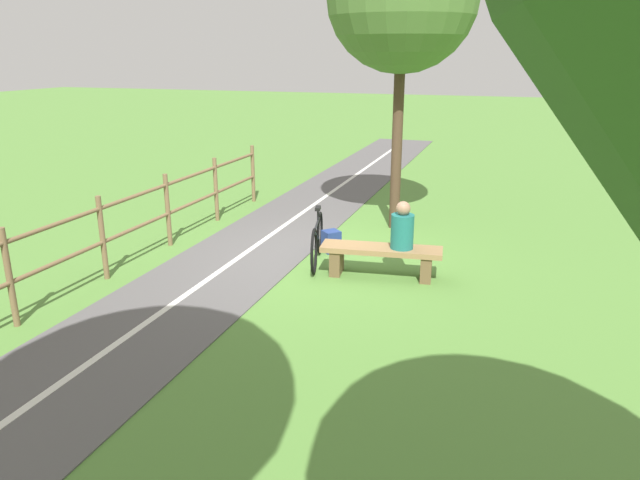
{
  "coord_description": "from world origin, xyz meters",
  "views": [
    {
      "loc": [
        -3.04,
        8.92,
        3.24
      ],
      "look_at": [
        -0.66,
        1.86,
        0.88
      ],
      "focal_mm": 33.41,
      "sensor_mm": 36.0,
      "label": 1
    }
  ],
  "objects_px": {
    "person_seated": "(402,228)",
    "backpack": "(331,242)",
    "bench": "(381,256)",
    "bicycle": "(317,240)"
  },
  "relations": [
    {
      "from": "bench",
      "to": "person_seated",
      "type": "height_order",
      "value": "person_seated"
    },
    {
      "from": "bicycle",
      "to": "backpack",
      "type": "bearing_deg",
      "value": 161.23
    },
    {
      "from": "bench",
      "to": "backpack",
      "type": "bearing_deg",
      "value": -46.09
    },
    {
      "from": "bench",
      "to": "person_seated",
      "type": "bearing_deg",
      "value": 180.0
    },
    {
      "from": "bench",
      "to": "person_seated",
      "type": "xyz_separation_m",
      "value": [
        -0.3,
        -0.03,
        0.45
      ]
    },
    {
      "from": "person_seated",
      "to": "backpack",
      "type": "bearing_deg",
      "value": -38.28
    },
    {
      "from": "person_seated",
      "to": "backpack",
      "type": "xyz_separation_m",
      "value": [
        1.35,
        -0.83,
        -0.59
      ]
    },
    {
      "from": "backpack",
      "to": "person_seated",
      "type": "bearing_deg",
      "value": 148.43
    },
    {
      "from": "person_seated",
      "to": "backpack",
      "type": "height_order",
      "value": "person_seated"
    },
    {
      "from": "bench",
      "to": "backpack",
      "type": "relative_size",
      "value": 4.98
    }
  ]
}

